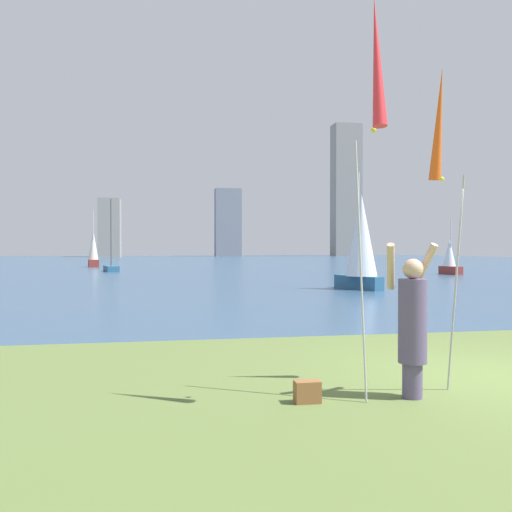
# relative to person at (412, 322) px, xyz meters

# --- Properties ---
(ground) EXTENTS (120.00, 138.00, 0.12)m
(ground) POSITION_rel_person_xyz_m (1.66, 51.85, -0.97)
(ground) COLOR #5B7038
(person) EXTENTS (0.68, 0.50, 1.85)m
(person) POSITION_rel_person_xyz_m (0.00, 0.00, 0.00)
(person) COLOR #594C72
(person) RESTS_ON ground
(kite_flag_left) EXTENTS (0.16, 0.83, 4.60)m
(kite_flag_left) POSITION_rel_person_xyz_m (-0.62, -0.35, 2.84)
(kite_flag_left) COLOR #B2B2B7
(kite_flag_left) RESTS_ON ground
(kite_flag_right) EXTENTS (0.16, 0.79, 4.11)m
(kite_flag_right) POSITION_rel_person_xyz_m (0.62, 0.50, 2.40)
(kite_flag_right) COLOR #B2B2B7
(kite_flag_right) RESTS_ON ground
(bag) EXTENTS (0.30, 0.18, 0.25)m
(bag) POSITION_rel_person_xyz_m (-1.29, 0.03, -0.78)
(bag) COLOR brown
(bag) RESTS_ON ground
(sailboat_1) EXTENTS (0.99, 1.73, 3.70)m
(sailboat_1) POSITION_rel_person_xyz_m (16.65, 28.05, 0.19)
(sailboat_1) COLOR maroon
(sailboat_1) RESTS_ON ground
(sailboat_2) EXTENTS (1.34, 2.68, 5.42)m
(sailboat_2) POSITION_rel_person_xyz_m (-5.90, 36.65, -0.61)
(sailboat_2) COLOR #2D6084
(sailboat_2) RESTS_ON ground
(sailboat_6) EXTENTS (1.71, 2.72, 5.03)m
(sailboat_6) POSITION_rel_person_xyz_m (5.81, 16.44, 1.19)
(sailboat_6) COLOR #2D6084
(sailboat_6) RESTS_ON ground
(sailboat_8) EXTENTS (1.14, 1.90, 5.17)m
(sailboat_8) POSITION_rel_person_xyz_m (-8.20, 47.28, 0.57)
(sailboat_8) COLOR maroon
(sailboat_8) RESTS_ON ground
(skyline_tower_1) EXTENTS (4.05, 6.41, 11.12)m
(skyline_tower_1) POSITION_rel_person_xyz_m (-10.63, 104.64, 4.65)
(skyline_tower_1) COLOR gray
(skyline_tower_1) RESTS_ON ground
(skyline_tower_2) EXTENTS (5.28, 3.01, 13.81)m
(skyline_tower_2) POSITION_rel_person_xyz_m (12.69, 107.34, 5.99)
(skyline_tower_2) COLOR gray
(skyline_tower_2) RESTS_ON ground
(skyline_tower_3) EXTENTS (5.78, 3.99, 27.65)m
(skyline_tower_3) POSITION_rel_person_xyz_m (37.66, 106.03, 12.92)
(skyline_tower_3) COLOR gray
(skyline_tower_3) RESTS_ON ground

